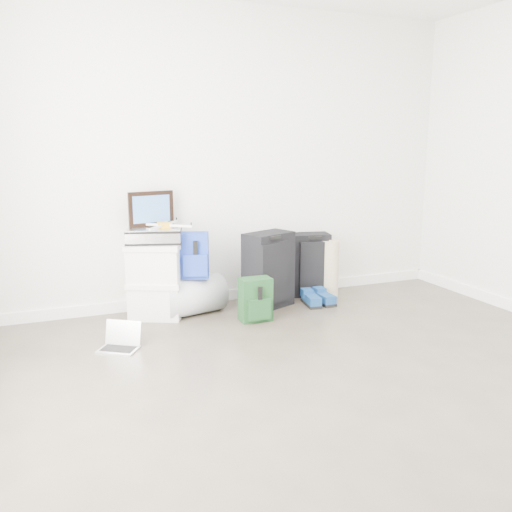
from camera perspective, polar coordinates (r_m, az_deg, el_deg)
name	(u,v)px	position (r m, az deg, el deg)	size (l,w,h in m)	color
ground	(379,420)	(3.19, 12.83, -16.43)	(5.00, 5.00, 0.00)	#3B322B
room_envelope	(394,95)	(2.83, 14.28, 16.12)	(4.52, 5.02, 2.71)	silver
boxes_stack	(156,280)	(4.76, -10.45, -2.48)	(0.57, 0.53, 0.65)	silver
briefcase	(155,235)	(4.68, -10.63, 2.14)	(0.45, 0.33, 0.13)	#B2B2B7
painting	(151,209)	(4.75, -10.97, 4.89)	(0.40, 0.10, 0.30)	black
drone	(164,225)	(4.67, -9.66, 3.23)	(0.42, 0.42, 0.05)	gold
duffel_bag	(193,296)	(4.82, -6.70, -4.16)	(0.34, 0.34, 0.55)	#94979C
blue_backpack	(192,256)	(4.70, -6.71, -0.04)	(0.32, 0.28, 0.40)	#163E94
large_suitcase	(269,270)	(4.96, 1.35, -1.49)	(0.51, 0.43, 0.69)	black
green_backpack	(256,300)	(4.61, -0.02, -4.69)	(0.27, 0.20, 0.37)	black
carry_on	(309,264)	(5.38, 5.60, -0.89)	(0.43, 0.33, 0.62)	black
shoes	(317,299)	(5.13, 6.49, -4.54)	(0.27, 0.31, 0.10)	black
rolled_rug	(329,268)	(5.37, 7.74, -1.31)	(0.18, 0.18, 0.56)	tan
laptop	(120,342)	(4.17, -14.09, -8.81)	(0.34, 0.32, 0.20)	silver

